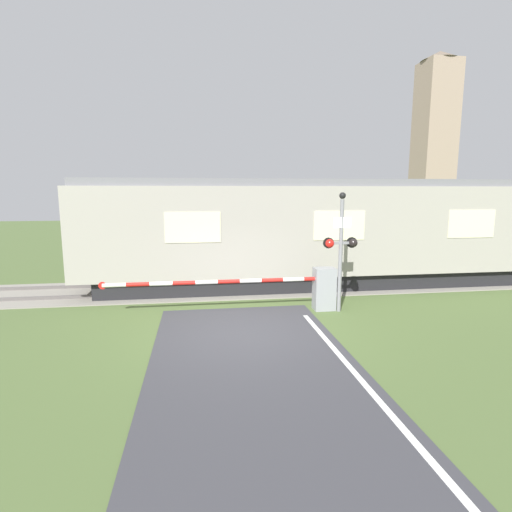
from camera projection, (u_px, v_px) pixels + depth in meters
The scene contains 6 objects.
ground_plane at pixel (243, 332), 9.71m from camera, with size 80.00×80.00×0.00m, color #4C6033.
track_bed at pixel (229, 288), 14.07m from camera, with size 36.00×3.20×0.13m.
train at pixel (326, 232), 14.25m from camera, with size 17.01×2.73×3.79m.
crossing_barrier at pixel (305, 287), 11.39m from camera, with size 6.51×0.44×1.23m.
signal_post at pixel (341, 245), 11.11m from camera, with size 0.98×0.26×3.36m.
distant_building at pixel (434, 142), 35.44m from camera, with size 3.21×3.21×15.28m.
Camera 1 is at (-1.03, -9.24, 3.39)m, focal length 28.00 mm.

